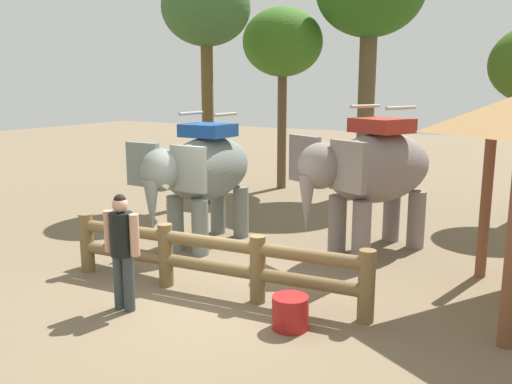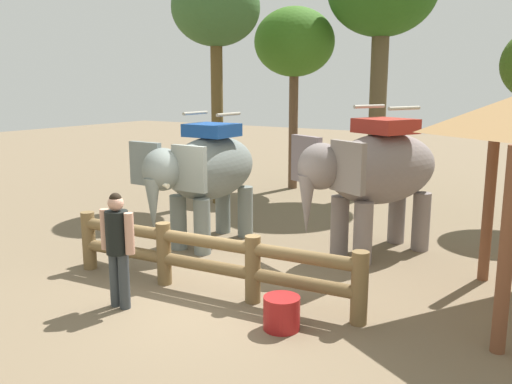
{
  "view_description": "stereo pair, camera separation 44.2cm",
  "coord_description": "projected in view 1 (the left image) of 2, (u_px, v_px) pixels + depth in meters",
  "views": [
    {
      "loc": [
        4.75,
        -6.71,
        3.3
      ],
      "look_at": [
        0.0,
        1.59,
        1.4
      ],
      "focal_mm": 38.4,
      "sensor_mm": 36.0,
      "label": 1
    },
    {
      "loc": [
        5.13,
        -6.48,
        3.3
      ],
      "look_at": [
        0.0,
        1.59,
        1.4
      ],
      "focal_mm": 38.4,
      "sensor_mm": 36.0,
      "label": 2
    }
  ],
  "objects": [
    {
      "name": "ground_plane",
      "position": [
        206.0,
        295.0,
        8.67
      ],
      "size": [
        60.0,
        60.0,
        0.0
      ],
      "primitive_type": "plane",
      "color": "brown"
    },
    {
      "name": "elephant_center",
      "position": [
        372.0,
        172.0,
        10.57
      ],
      "size": [
        2.58,
        3.42,
        2.89
      ],
      "color": "slate",
      "rests_on": "ground"
    },
    {
      "name": "tourist_woman_in_black",
      "position": [
        122.0,
        244.0,
        7.94
      ],
      "size": [
        0.62,
        0.35,
        1.75
      ],
      "color": "#33393D",
      "rests_on": "ground"
    },
    {
      "name": "elephant_near_left",
      "position": [
        203.0,
        172.0,
        11.06
      ],
      "size": [
        1.82,
        3.17,
        2.73
      ],
      "color": "slate",
      "rests_on": "ground"
    },
    {
      "name": "tree_deep_back",
      "position": [
        283.0,
        44.0,
        16.72
      ],
      "size": [
        2.46,
        2.46,
        5.58
      ],
      "color": "brown",
      "rests_on": "ground"
    },
    {
      "name": "feed_bucket",
      "position": [
        290.0,
        312.0,
        7.47
      ],
      "size": [
        0.5,
        0.5,
        0.46
      ],
      "color": "maroon",
      "rests_on": "ground"
    },
    {
      "name": "tree_far_left",
      "position": [
        206.0,
        12.0,
        14.36
      ],
      "size": [
        2.35,
        2.35,
        6.25
      ],
      "color": "brown",
      "rests_on": "ground"
    },
    {
      "name": "log_fence",
      "position": [
        210.0,
        257.0,
        8.65
      ],
      "size": [
        5.24,
        0.66,
        1.05
      ],
      "color": "brown",
      "rests_on": "ground"
    }
  ]
}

